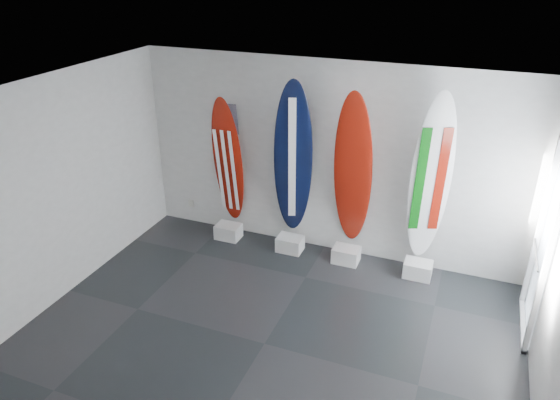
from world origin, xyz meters
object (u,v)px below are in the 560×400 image
at_px(surfboard_swiss, 353,171).
at_px(surfboard_italy, 430,180).
at_px(surfboard_usa, 228,162).
at_px(surfboard_navy, 293,160).

distance_m(surfboard_swiss, surfboard_italy, 1.09).
xyz_separation_m(surfboard_usa, surfboard_navy, (1.10, 0.00, 0.18)).
bearing_deg(surfboard_swiss, surfboard_italy, -1.93).
height_order(surfboard_usa, surfboard_italy, surfboard_italy).
bearing_deg(surfboard_italy, surfboard_navy, 159.25).
bearing_deg(surfboard_navy, surfboard_swiss, -18.32).
relative_size(surfboard_usa, surfboard_italy, 0.86).
relative_size(surfboard_swiss, surfboard_italy, 0.98).
distance_m(surfboard_usa, surfboard_navy, 1.11).
distance_m(surfboard_navy, surfboard_italy, 2.01).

